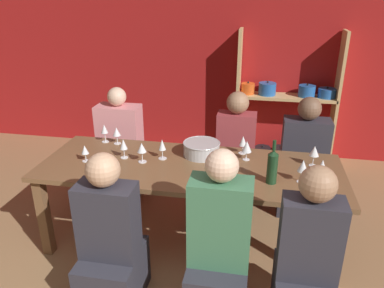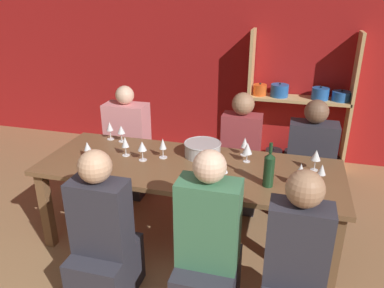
{
  "view_description": "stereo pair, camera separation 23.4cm",
  "coord_description": "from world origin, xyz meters",
  "px_view_note": "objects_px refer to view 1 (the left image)",
  "views": [
    {
      "loc": [
        0.59,
        -1.01,
        2.09
      ],
      "look_at": [
        0.07,
        1.8,
        0.9
      ],
      "focal_mm": 35.0,
      "sensor_mm": 36.0,
      "label": 1
    },
    {
      "loc": [
        0.82,
        -0.95,
        2.09
      ],
      "look_at": [
        0.07,
        1.8,
        0.9
      ],
      "focal_mm": 35.0,
      "sensor_mm": 36.0,
      "label": 2
    }
  ],
  "objects_px": {
    "wine_glass_red_c": "(85,150)",
    "person_far_c": "(302,169)",
    "shelf_unit": "(286,115)",
    "wine_glass_red_f": "(227,167)",
    "wine_bottle_green": "(272,166)",
    "wine_glass_red_b": "(247,147)",
    "wine_glass_empty_c": "(117,132)",
    "wine_glass_red_d": "(322,165)",
    "person_far_a": "(235,163)",
    "wine_glass_white_a": "(243,142)",
    "person_far_b": "(121,155)",
    "mixing_bowl": "(202,148)",
    "wine_glass_empty_d": "(303,166)",
    "wine_glass_red_g": "(104,130)",
    "dining_table": "(190,175)",
    "wine_glass_red_a": "(142,148)",
    "wine_glass_empty_a": "(314,151)",
    "wine_glass_empty_b": "(123,145)",
    "person_near_c": "(305,275)",
    "person_near_b": "(111,250)",
    "person_near_a": "(219,258)",
    "wine_glass_red_e": "(162,146)"
  },
  "relations": [
    {
      "from": "wine_glass_empty_a",
      "to": "wine_glass_empty_b",
      "type": "distance_m",
      "value": 1.57
    },
    {
      "from": "wine_glass_red_f",
      "to": "person_far_c",
      "type": "relative_size",
      "value": 0.13
    },
    {
      "from": "wine_glass_red_b",
      "to": "person_far_b",
      "type": "xyz_separation_m",
      "value": [
        -1.35,
        0.58,
        -0.45
      ]
    },
    {
      "from": "wine_glass_red_c",
      "to": "person_far_b",
      "type": "relative_size",
      "value": 0.12
    },
    {
      "from": "dining_table",
      "to": "wine_glass_empty_b",
      "type": "bearing_deg",
      "value": 175.44
    },
    {
      "from": "wine_glass_red_c",
      "to": "wine_glass_red_g",
      "type": "bearing_deg",
      "value": 91.18
    },
    {
      "from": "person_far_a",
      "to": "wine_glass_white_a",
      "type": "bearing_deg",
      "value": 101.49
    },
    {
      "from": "shelf_unit",
      "to": "wine_glass_red_a",
      "type": "distance_m",
      "value": 2.32
    },
    {
      "from": "mixing_bowl",
      "to": "wine_glass_red_b",
      "type": "height_order",
      "value": "wine_glass_red_b"
    },
    {
      "from": "shelf_unit",
      "to": "person_near_c",
      "type": "xyz_separation_m",
      "value": [
        0.02,
        -2.71,
        -0.16
      ]
    },
    {
      "from": "dining_table",
      "to": "wine_glass_white_a",
      "type": "relative_size",
      "value": 15.07
    },
    {
      "from": "wine_glass_empty_a",
      "to": "wine_bottle_green",
      "type": "bearing_deg",
      "value": -133.28
    },
    {
      "from": "wine_glass_red_g",
      "to": "person_far_a",
      "type": "relative_size",
      "value": 0.15
    },
    {
      "from": "wine_glass_empty_d",
      "to": "person_far_b",
      "type": "height_order",
      "value": "person_far_b"
    },
    {
      "from": "wine_glass_red_f",
      "to": "person_near_c",
      "type": "bearing_deg",
      "value": -45.97
    },
    {
      "from": "wine_glass_red_g",
      "to": "person_far_b",
      "type": "bearing_deg",
      "value": 93.37
    },
    {
      "from": "wine_glass_red_f",
      "to": "wine_bottle_green",
      "type": "bearing_deg",
      "value": 5.61
    },
    {
      "from": "mixing_bowl",
      "to": "person_near_b",
      "type": "height_order",
      "value": "person_near_b"
    },
    {
      "from": "person_near_c",
      "to": "wine_glass_red_d",
      "type": "bearing_deg",
      "value": 78.92
    },
    {
      "from": "wine_glass_red_c",
      "to": "mixing_bowl",
      "type": "bearing_deg",
      "value": 17.61
    },
    {
      "from": "wine_glass_red_c",
      "to": "person_far_c",
      "type": "bearing_deg",
      "value": 25.04
    },
    {
      "from": "wine_glass_red_g",
      "to": "shelf_unit",
      "type": "bearing_deg",
      "value": 42.12
    },
    {
      "from": "wine_glass_red_a",
      "to": "wine_glass_empty_d",
      "type": "relative_size",
      "value": 0.94
    },
    {
      "from": "wine_glass_red_b",
      "to": "wine_glass_empty_c",
      "type": "height_order",
      "value": "wine_glass_red_b"
    },
    {
      "from": "wine_glass_red_d",
      "to": "shelf_unit",
      "type": "bearing_deg",
      "value": 94.82
    },
    {
      "from": "mixing_bowl",
      "to": "wine_glass_empty_d",
      "type": "distance_m",
      "value": 0.88
    },
    {
      "from": "wine_glass_empty_b",
      "to": "person_far_c",
      "type": "distance_m",
      "value": 1.79
    },
    {
      "from": "shelf_unit",
      "to": "dining_table",
      "type": "xyz_separation_m",
      "value": [
        -0.86,
        -1.93,
        0.05
      ]
    },
    {
      "from": "shelf_unit",
      "to": "person_near_a",
      "type": "xyz_separation_m",
      "value": [
        -0.52,
        -2.66,
        -0.16
      ]
    },
    {
      "from": "wine_glass_empty_a",
      "to": "person_far_a",
      "type": "xyz_separation_m",
      "value": [
        -0.67,
        0.57,
        -0.43
      ]
    },
    {
      "from": "wine_glass_red_b",
      "to": "wine_glass_red_d",
      "type": "height_order",
      "value": "wine_glass_red_b"
    },
    {
      "from": "person_far_c",
      "to": "wine_glass_white_a",
      "type": "bearing_deg",
      "value": 38.57
    },
    {
      "from": "mixing_bowl",
      "to": "person_far_b",
      "type": "relative_size",
      "value": 0.28
    },
    {
      "from": "person_near_c",
      "to": "person_far_c",
      "type": "distance_m",
      "value": 1.58
    },
    {
      "from": "wine_glass_red_a",
      "to": "wine_glass_red_d",
      "type": "distance_m",
      "value": 1.43
    },
    {
      "from": "wine_glass_red_g",
      "to": "person_near_a",
      "type": "distance_m",
      "value": 1.69
    },
    {
      "from": "wine_glass_empty_c",
      "to": "person_near_b",
      "type": "distance_m",
      "value": 1.23
    },
    {
      "from": "shelf_unit",
      "to": "wine_glass_red_c",
      "type": "bearing_deg",
      "value": -130.78
    },
    {
      "from": "wine_glass_red_g",
      "to": "wine_glass_empty_d",
      "type": "bearing_deg",
      "value": -15.25
    },
    {
      "from": "wine_glass_red_a",
      "to": "wine_glass_empty_a",
      "type": "bearing_deg",
      "value": 7.73
    },
    {
      "from": "wine_glass_red_c",
      "to": "wine_glass_empty_c",
      "type": "xyz_separation_m",
      "value": [
        0.12,
        0.41,
        0.02
      ]
    },
    {
      "from": "shelf_unit",
      "to": "wine_glass_empty_c",
      "type": "bearing_deg",
      "value": -135.31
    },
    {
      "from": "mixing_bowl",
      "to": "wine_glass_white_a",
      "type": "distance_m",
      "value": 0.37
    },
    {
      "from": "mixing_bowl",
      "to": "wine_glass_red_c",
      "type": "bearing_deg",
      "value": -162.39
    },
    {
      "from": "mixing_bowl",
      "to": "wine_glass_red_f",
      "type": "xyz_separation_m",
      "value": [
        0.26,
        -0.42,
        0.05
      ]
    },
    {
      "from": "wine_glass_red_g",
      "to": "person_near_a",
      "type": "xyz_separation_m",
      "value": [
        1.22,
        -1.09,
        -0.42
      ]
    },
    {
      "from": "person_far_a",
      "to": "person_near_c",
      "type": "height_order",
      "value": "person_near_c"
    },
    {
      "from": "wine_glass_red_f",
      "to": "person_near_b",
      "type": "distance_m",
      "value": 1.01
    },
    {
      "from": "wine_glass_red_e",
      "to": "person_far_a",
      "type": "relative_size",
      "value": 0.15
    },
    {
      "from": "wine_glass_red_b",
      "to": "dining_table",
      "type": "bearing_deg",
      "value": -156.05
    }
  ]
}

